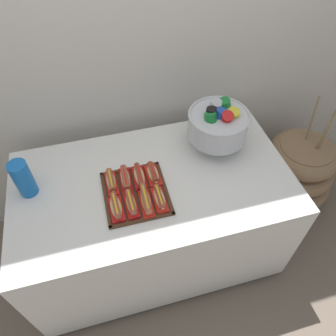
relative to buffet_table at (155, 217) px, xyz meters
The scene contains 15 objects.
ground_plane 0.40m from the buffet_table, ahead, with size 10.00×10.00×0.00m, color #7A6B5B.
back_wall 1.07m from the buffet_table, 90.00° to the left, with size 6.00×0.10×2.60m, color silver.
buffet_table is the anchor object (origin of this frame).
floor_vase 1.12m from the buffet_table, ahead, with size 0.54×0.54×1.15m.
serving_tray 0.39m from the buffet_table, 148.31° to the right, with size 0.33×0.36×0.01m.
hot_dog_0 0.48m from the buffet_table, 146.16° to the right, with size 0.07×0.16×0.06m.
hot_dog_1 0.45m from the buffet_table, 134.39° to the right, with size 0.06×0.16×0.06m.
hot_dog_2 0.43m from the buffet_table, 115.21° to the right, with size 0.06×0.18×0.07m.
hot_dog_3 0.42m from the buffet_table, 88.09° to the right, with size 0.06×0.16×0.06m.
hot_dog_4 0.45m from the buffet_table, behind, with size 0.06×0.16×0.06m.
hot_dog_5 0.42m from the buffet_table, behind, with size 0.06×0.18×0.06m.
hot_dog_6 0.40m from the buffet_table, 166.69° to the left, with size 0.07×0.17×0.06m.
hot_dog_7 0.40m from the buffet_table, 67.76° to the left, with size 0.07×0.15×0.06m.
punch_bowl 0.70m from the buffet_table, 21.45° to the left, with size 0.34×0.34×0.28m.
cup_stack 0.80m from the buffet_table, behind, with size 0.09×0.09×0.21m.
Camera 1 is at (-0.21, -1.08, 2.11)m, focal length 34.21 mm.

